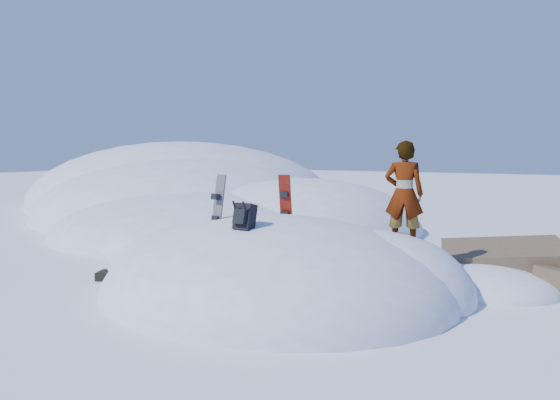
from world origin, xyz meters
The scene contains 9 objects.
ground centered at (0.00, 0.00, 0.00)m, with size 120.00×120.00×0.00m, color white.
snow_mound centered at (-0.17, 0.24, 0.00)m, with size 8.00×6.00×3.00m.
snow_ridge centered at (-10.43, 9.85, 0.00)m, with size 21.50×18.50×6.40m.
rock_outcrop centered at (3.72, 3.01, 0.01)m, with size 4.68×4.41×1.68m.
snowboard_red centered at (-0.18, 0.75, 1.60)m, with size 0.28×0.25×1.34m.
snowboard_dark centered at (-1.04, -0.40, 1.58)m, with size 0.32×0.31×1.42m.
backpack centered at (0.07, -1.07, 1.60)m, with size 0.33×0.39×0.54m.
gear_pile centered at (-3.44, -0.82, 0.11)m, with size 0.85×0.67×0.22m.
person centered at (2.21, 0.99, 1.94)m, with size 0.71×0.46×1.94m, color slate.
Camera 1 is at (5.47, -8.71, 2.73)m, focal length 35.00 mm.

